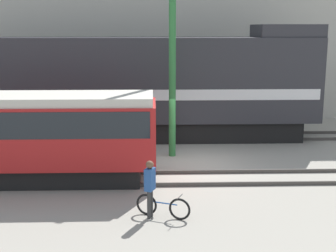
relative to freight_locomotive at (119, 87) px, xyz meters
The scene contains 9 objects.
ground_plane 6.27m from the freight_locomotive, 53.85° to the right, with size 120.00×120.00×0.00m, color #9E998C.
track_near 7.82m from the freight_locomotive, 62.95° to the right, with size 60.00×1.51×0.14m.
track_far 4.22m from the freight_locomotive, ahead, with size 60.00×1.51×0.14m.
building_backdrop 9.32m from the freight_locomotive, 67.27° to the left, with size 36.93×6.00×11.89m.
freight_locomotive is the anchor object (origin of this frame).
streetcar 7.26m from the freight_locomotive, 114.04° to the right, with size 9.42×2.54×3.16m.
bicycle 10.45m from the freight_locomotive, 78.97° to the right, with size 1.58×0.76×0.72m.
person 10.24m from the freight_locomotive, 81.04° to the right, with size 0.34×0.42×1.72m.
utility_pole_left 4.50m from the freight_locomotive, 52.86° to the right, with size 0.29×0.29×8.80m.
Camera 1 is at (-1.68, -18.22, 5.43)m, focal length 50.00 mm.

